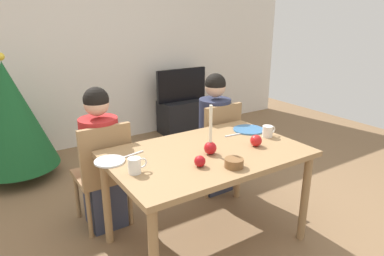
{
  "coord_description": "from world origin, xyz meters",
  "views": [
    {
      "loc": [
        -1.34,
        -1.86,
        1.7
      ],
      "look_at": [
        0.0,
        0.2,
        0.87
      ],
      "focal_mm": 32.22,
      "sensor_mm": 36.0,
      "label": 1
    }
  ],
  "objects_px": {
    "dining_table": "(207,162)",
    "person_left_child": "(102,161)",
    "mug_left": "(135,165)",
    "apple_by_left_plate": "(256,141)",
    "christmas_tree": "(11,116)",
    "plate_left": "(110,161)",
    "tv": "(182,85)",
    "candle_centerpiece": "(210,145)",
    "chair_right": "(216,142)",
    "bowl_walnuts": "(234,163)",
    "chair_left": "(104,170)",
    "apple_near_candle": "(200,161)",
    "mug_right": "(268,131)",
    "tv_stand": "(182,116)",
    "plate_right": "(249,130)",
    "person_right_child": "(214,136)"
  },
  "relations": [
    {
      "from": "apple_by_left_plate",
      "to": "person_left_child",
      "type": "bearing_deg",
      "value": 141.17
    },
    {
      "from": "mug_left",
      "to": "apple_by_left_plate",
      "type": "height_order",
      "value": "mug_left"
    },
    {
      "from": "candle_centerpiece",
      "to": "apple_by_left_plate",
      "type": "relative_size",
      "value": 4.05
    },
    {
      "from": "dining_table",
      "to": "mug_right",
      "type": "bearing_deg",
      "value": -1.28
    },
    {
      "from": "candle_centerpiece",
      "to": "apple_near_candle",
      "type": "height_order",
      "value": "candle_centerpiece"
    },
    {
      "from": "tv",
      "to": "plate_left",
      "type": "relative_size",
      "value": 3.87
    },
    {
      "from": "christmas_tree",
      "to": "plate_left",
      "type": "relative_size",
      "value": 6.52
    },
    {
      "from": "chair_left",
      "to": "person_right_child",
      "type": "xyz_separation_m",
      "value": [
        1.12,
        0.03,
        0.06
      ]
    },
    {
      "from": "dining_table",
      "to": "apple_by_left_plate",
      "type": "relative_size",
      "value": 15.97
    },
    {
      "from": "chair_right",
      "to": "plate_left",
      "type": "xyz_separation_m",
      "value": [
        -1.2,
        -0.41,
        0.24
      ]
    },
    {
      "from": "person_left_child",
      "to": "plate_left",
      "type": "relative_size",
      "value": 5.74
    },
    {
      "from": "apple_by_left_plate",
      "to": "chair_right",
      "type": "bearing_deg",
      "value": 76.08
    },
    {
      "from": "tv_stand",
      "to": "bowl_walnuts",
      "type": "relative_size",
      "value": 5.16
    },
    {
      "from": "tv",
      "to": "christmas_tree",
      "type": "xyz_separation_m",
      "value": [
        -2.24,
        -0.33,
        -0.01
      ]
    },
    {
      "from": "person_right_child",
      "to": "mug_left",
      "type": "bearing_deg",
      "value": -148.57
    },
    {
      "from": "person_left_child",
      "to": "plate_right",
      "type": "height_order",
      "value": "person_left_child"
    },
    {
      "from": "mug_left",
      "to": "apple_by_left_plate",
      "type": "xyz_separation_m",
      "value": [
        0.94,
        -0.07,
        -0.01
      ]
    },
    {
      "from": "dining_table",
      "to": "chair_right",
      "type": "height_order",
      "value": "chair_right"
    },
    {
      "from": "bowl_walnuts",
      "to": "apple_near_candle",
      "type": "height_order",
      "value": "apple_near_candle"
    },
    {
      "from": "chair_left",
      "to": "mug_left",
      "type": "distance_m",
      "value": 0.71
    },
    {
      "from": "plate_right",
      "to": "bowl_walnuts",
      "type": "xyz_separation_m",
      "value": [
        -0.57,
        -0.5,
        0.02
      ]
    },
    {
      "from": "plate_left",
      "to": "apple_near_candle",
      "type": "bearing_deg",
      "value": -39.65
    },
    {
      "from": "chair_right",
      "to": "mug_left",
      "type": "relative_size",
      "value": 7.19
    },
    {
      "from": "mug_right",
      "to": "bowl_walnuts",
      "type": "height_order",
      "value": "mug_right"
    },
    {
      "from": "dining_table",
      "to": "plate_right",
      "type": "xyz_separation_m",
      "value": [
        0.56,
        0.19,
        0.09
      ]
    },
    {
      "from": "chair_right",
      "to": "plate_left",
      "type": "distance_m",
      "value": 1.29
    },
    {
      "from": "person_left_child",
      "to": "candle_centerpiece",
      "type": "height_order",
      "value": "person_left_child"
    },
    {
      "from": "chair_left",
      "to": "tv_stand",
      "type": "height_order",
      "value": "chair_left"
    },
    {
      "from": "dining_table",
      "to": "apple_near_candle",
      "type": "bearing_deg",
      "value": -135.76
    },
    {
      "from": "christmas_tree",
      "to": "candle_centerpiece",
      "type": "height_order",
      "value": "christmas_tree"
    },
    {
      "from": "plate_right",
      "to": "apple_near_candle",
      "type": "xyz_separation_m",
      "value": [
        -0.75,
        -0.37,
        0.03
      ]
    },
    {
      "from": "chair_left",
      "to": "apple_near_candle",
      "type": "relative_size",
      "value": 12.02
    },
    {
      "from": "chair_left",
      "to": "bowl_walnuts",
      "type": "distance_m",
      "value": 1.11
    },
    {
      "from": "dining_table",
      "to": "person_right_child",
      "type": "bearing_deg",
      "value": 49.75
    },
    {
      "from": "apple_by_left_plate",
      "to": "mug_left",
      "type": "bearing_deg",
      "value": 175.71
    },
    {
      "from": "plate_left",
      "to": "bowl_walnuts",
      "type": "distance_m",
      "value": 0.82
    },
    {
      "from": "plate_left",
      "to": "apple_near_candle",
      "type": "xyz_separation_m",
      "value": [
        0.46,
        -0.39,
        0.03
      ]
    },
    {
      "from": "tv",
      "to": "mug_right",
      "type": "distance_m",
      "value": 2.39
    },
    {
      "from": "chair_right",
      "to": "apple_near_candle",
      "type": "relative_size",
      "value": 12.02
    },
    {
      "from": "person_right_child",
      "to": "plate_left",
      "type": "bearing_deg",
      "value": -159.86
    },
    {
      "from": "christmas_tree",
      "to": "plate_right",
      "type": "xyz_separation_m",
      "value": [
        1.62,
        -1.78,
        0.06
      ]
    },
    {
      "from": "plate_left",
      "to": "person_left_child",
      "type": "bearing_deg",
      "value": 79.66
    },
    {
      "from": "mug_left",
      "to": "bowl_walnuts",
      "type": "xyz_separation_m",
      "value": [
        0.57,
        -0.27,
        -0.02
      ]
    },
    {
      "from": "plate_right",
      "to": "mug_left",
      "type": "distance_m",
      "value": 1.16
    },
    {
      "from": "mug_right",
      "to": "candle_centerpiece",
      "type": "bearing_deg",
      "value": -176.26
    },
    {
      "from": "chair_left",
      "to": "tv",
      "type": "xyz_separation_m",
      "value": [
        1.76,
        1.69,
        0.2
      ]
    },
    {
      "from": "tv_stand",
      "to": "mug_left",
      "type": "xyz_separation_m",
      "value": [
        -1.76,
        -2.34,
        0.56
      ]
    },
    {
      "from": "chair_right",
      "to": "mug_left",
      "type": "distance_m",
      "value": 1.33
    },
    {
      "from": "mug_left",
      "to": "mug_right",
      "type": "bearing_deg",
      "value": 1.5
    },
    {
      "from": "dining_table",
      "to": "person_left_child",
      "type": "height_order",
      "value": "person_left_child"
    }
  ]
}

